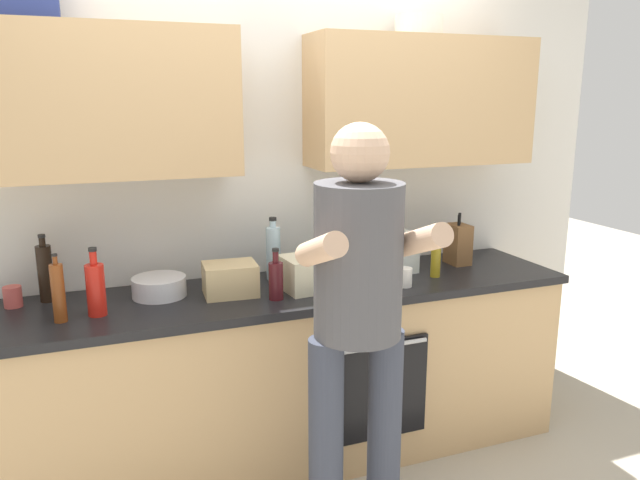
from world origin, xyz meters
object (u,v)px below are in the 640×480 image
(bottle_vinegar, at_px, (58,293))
(bottle_water, at_px, (273,252))
(bottle_oil, at_px, (436,255))
(bottle_wine, at_px, (276,279))
(cup_ceramic, at_px, (13,297))
(cup_coffee, at_px, (405,277))
(bottle_soda, at_px, (350,257))
(cup_tea, at_px, (239,272))
(grocery_bag_rice, at_px, (308,273))
(grocery_bag_produce, at_px, (397,252))
(bottle_hotsauce, at_px, (96,288))
(knife_block, at_px, (458,244))
(person_standing, at_px, (358,306))
(grocery_bag_bread, at_px, (230,279))
(mixing_bowl, at_px, (159,287))
(bottle_soy, at_px, (45,272))

(bottle_vinegar, height_order, bottle_water, bottle_water)
(bottle_oil, height_order, bottle_water, bottle_water)
(bottle_wine, bearing_deg, bottle_vinegar, 177.33)
(cup_ceramic, distance_m, cup_coffee, 1.78)
(bottle_soda, xyz_separation_m, cup_tea, (-0.53, 0.17, -0.07))
(grocery_bag_rice, distance_m, grocery_bag_produce, 0.56)
(bottle_water, height_order, cup_coffee, bottle_water)
(bottle_vinegar, bearing_deg, bottle_oil, 0.30)
(bottle_vinegar, distance_m, grocery_bag_rice, 1.10)
(bottle_hotsauce, xyz_separation_m, knife_block, (1.88, 0.16, -0.01))
(bottle_hotsauce, height_order, bottle_oil, bottle_hotsauce)
(person_standing, bearing_deg, bottle_wine, 108.19)
(bottle_hotsauce, distance_m, grocery_bag_rice, 0.95)
(bottle_vinegar, relative_size, grocery_bag_bread, 1.18)
(mixing_bowl, bearing_deg, grocery_bag_rice, -12.43)
(bottle_soda, distance_m, bottle_oil, 0.44)
(mixing_bowl, bearing_deg, bottle_wine, -25.58)
(bottle_oil, relative_size, bottle_soy, 0.91)
(bottle_wine, distance_m, cup_ceramic, 1.15)
(bottle_wine, bearing_deg, grocery_bag_produce, 16.08)
(bottle_wine, distance_m, bottle_vinegar, 0.91)
(bottle_water, xyz_separation_m, grocery_bag_produce, (0.65, -0.10, -0.03))
(grocery_bag_rice, height_order, grocery_bag_bread, grocery_bag_rice)
(knife_block, bearing_deg, bottle_wine, -168.47)
(bottle_wine, xyz_separation_m, knife_block, (1.11, 0.23, 0.02))
(person_standing, distance_m, bottle_wine, 0.55)
(cup_tea, bearing_deg, bottle_soda, -17.95)
(grocery_bag_produce, bearing_deg, bottle_wine, -163.92)
(cup_tea, bearing_deg, bottle_wine, -75.34)
(person_standing, relative_size, bottle_oil, 6.10)
(mixing_bowl, bearing_deg, person_standing, -48.76)
(bottle_wine, distance_m, bottle_water, 0.32)
(bottle_soda, relative_size, knife_block, 0.94)
(bottle_hotsauce, distance_m, mixing_bowl, 0.33)
(knife_block, bearing_deg, grocery_bag_produce, -177.37)
(bottle_soda, height_order, bottle_oil, bottle_oil)
(bottle_oil, distance_m, cup_ceramic, 1.99)
(bottle_soy, bearing_deg, bottle_water, -1.95)
(bottle_vinegar, distance_m, cup_tea, 0.88)
(bottle_wine, xyz_separation_m, cup_ceramic, (-1.11, 0.32, -0.05))
(cup_ceramic, bearing_deg, bottle_wine, -15.90)
(mixing_bowl, bearing_deg, cup_tea, 15.18)
(bottle_vinegar, distance_m, knife_block, 2.03)
(bottle_soda, height_order, cup_coffee, bottle_soda)
(bottle_vinegar, bearing_deg, bottle_water, 15.10)
(grocery_bag_rice, bearing_deg, bottle_water, 114.92)
(grocery_bag_produce, xyz_separation_m, grocery_bag_bread, (-0.91, -0.07, -0.03))
(bottle_soda, height_order, grocery_bag_bread, bottle_soda)
(grocery_bag_rice, bearing_deg, bottle_soy, 167.33)
(bottle_water, height_order, cup_ceramic, bottle_water)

